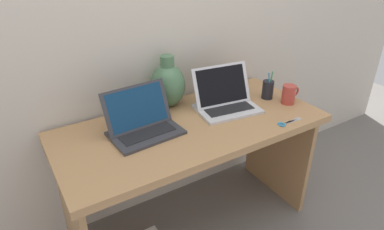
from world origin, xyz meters
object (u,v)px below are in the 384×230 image
Objects in this scene: laptop_right at (225,98)px; pen_cup at (268,89)px; green_vase at (168,84)px; laptop_left at (142,121)px; scissors at (286,123)px; coffee_mug at (289,94)px.

laptop_right is 0.29m from pen_cup.
laptop_left is at bearing -142.30° from green_vase.
pen_cup is (0.78, -0.03, -0.00)m from laptop_left.
laptop_right is 2.43× the size of scissors.
green_vase is at bearing 37.70° from laptop_left.
pen_cup reaches higher than coffee_mug.
coffee_mug is 0.12m from pen_cup.
green_vase is 2.47× the size of coffee_mug.
green_vase is (-0.25, 0.19, 0.07)m from laptop_right.
laptop_right is 1.24× the size of green_vase.
pen_cup is (0.54, -0.22, -0.07)m from green_vase.
coffee_mug is (0.84, -0.14, -0.00)m from laptop_left.
pen_cup is at bearing -6.45° from laptop_right.
green_vase is at bearing 157.42° from pen_cup.
green_vase reaches higher than pen_cup.
laptop_left reaches higher than coffee_mug.
green_vase is 1.70× the size of pen_cup.
laptop_left is 0.97× the size of laptop_right.
laptop_right is at bearing 173.55° from pen_cup.
laptop_right is 0.35m from scissors.
green_vase is at bearing 150.75° from coffee_mug.
scissors is at bearing -114.49° from pen_cup.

